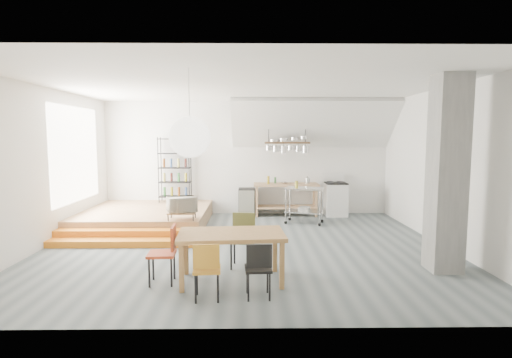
{
  "coord_description": "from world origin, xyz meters",
  "views": [
    {
      "loc": [
        0.11,
        -7.9,
        2.2
      ],
      "look_at": [
        0.23,
        0.8,
        1.29
      ],
      "focal_mm": 28.0,
      "sensor_mm": 36.0,
      "label": 1
    }
  ],
  "objects_px": {
    "stove": "(336,199)",
    "rolling_cart": "(304,200)",
    "dining_table": "(231,238)",
    "mini_fridge": "(247,202)"
  },
  "relations": [
    {
      "from": "stove",
      "to": "mini_fridge",
      "type": "height_order",
      "value": "stove"
    },
    {
      "from": "stove",
      "to": "dining_table",
      "type": "distance_m",
      "value": 5.79
    },
    {
      "from": "stove",
      "to": "mini_fridge",
      "type": "bearing_deg",
      "value": 178.99
    },
    {
      "from": "stove",
      "to": "rolling_cart",
      "type": "xyz_separation_m",
      "value": [
        -1.02,
        -1.02,
        0.12
      ]
    },
    {
      "from": "rolling_cart",
      "to": "mini_fridge",
      "type": "relative_size",
      "value": 1.36
    },
    {
      "from": "dining_table",
      "to": "stove",
      "type": "bearing_deg",
      "value": 58.24
    },
    {
      "from": "rolling_cart",
      "to": "mini_fridge",
      "type": "height_order",
      "value": "rolling_cart"
    },
    {
      "from": "stove",
      "to": "mini_fridge",
      "type": "xyz_separation_m",
      "value": [
        -2.5,
        0.04,
        -0.1
      ]
    },
    {
      "from": "stove",
      "to": "dining_table",
      "type": "bearing_deg",
      "value": -117.61
    },
    {
      "from": "mini_fridge",
      "to": "dining_table",
      "type": "bearing_deg",
      "value": -92.0
    }
  ]
}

